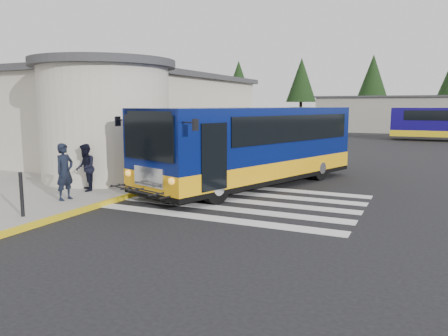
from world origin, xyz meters
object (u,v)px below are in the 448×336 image
at_px(transit_bus, 252,149).
at_px(pedestrian_b, 85,168).
at_px(pedestrian_a, 65,172).
at_px(bollard, 22,194).

bearing_deg(transit_bus, pedestrian_b, -119.09).
height_order(pedestrian_a, bollard, pedestrian_a).
xyz_separation_m(transit_bus, pedestrian_a, (-4.22, -5.59, -0.40)).
bearing_deg(bollard, pedestrian_b, 104.94).
distance_m(transit_bus, bollard, 8.56).
distance_m(pedestrian_a, pedestrian_b, 1.46).
xyz_separation_m(transit_bus, bollard, (-3.72, -7.68, -0.70)).
relative_size(pedestrian_b, bollard, 1.37).
height_order(pedestrian_b, bollard, pedestrian_b).
distance_m(pedestrian_b, bollard, 3.61).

